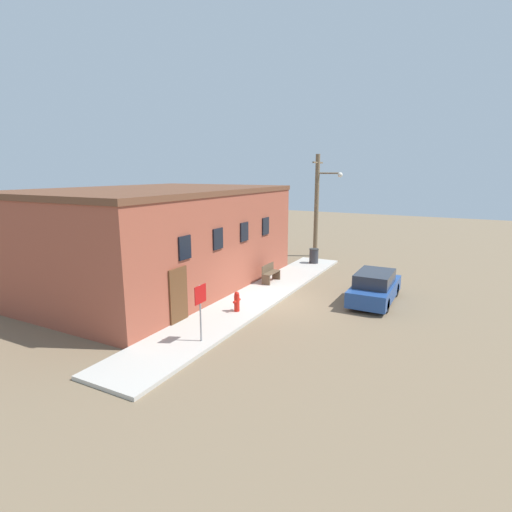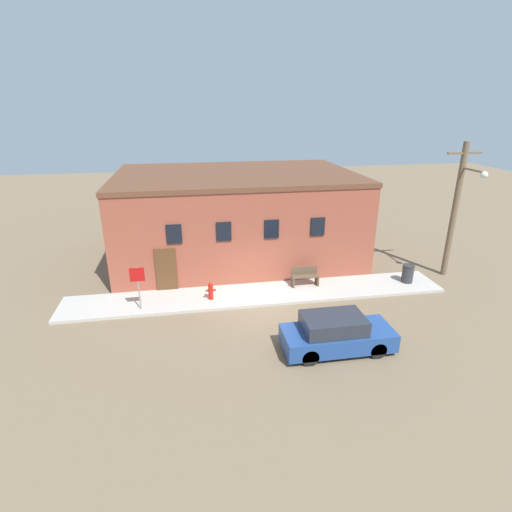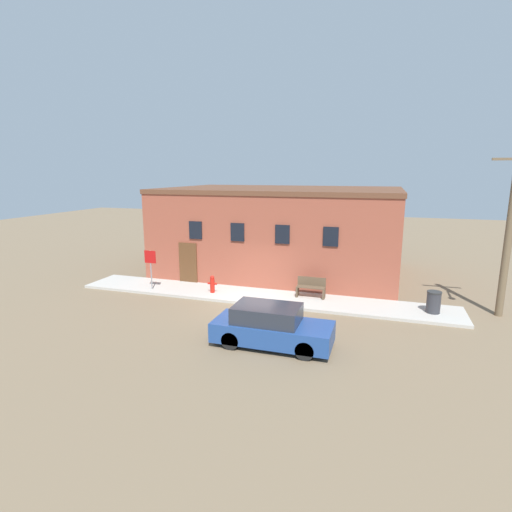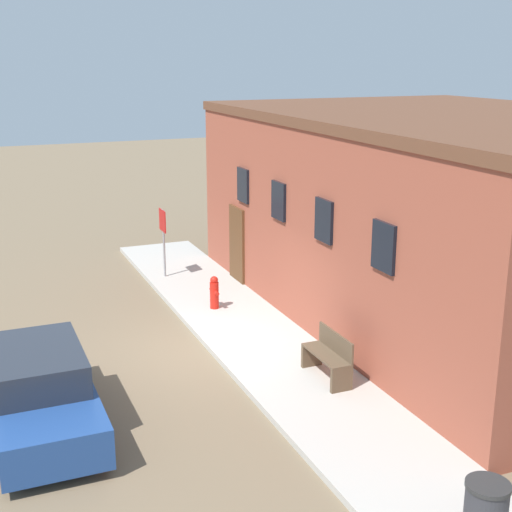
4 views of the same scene
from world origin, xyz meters
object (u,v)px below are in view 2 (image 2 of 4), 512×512
at_px(fire_hydrant, 211,291).
at_px(stop_sign, 138,281).
at_px(trash_bin, 408,273).
at_px(utility_pole, 456,207).
at_px(parked_car, 336,334).
at_px(bench, 305,277).

xyz_separation_m(fire_hydrant, stop_sign, (-3.07, -0.42, 0.93)).
xyz_separation_m(trash_bin, utility_pole, (2.58, 0.73, 3.07)).
distance_m(trash_bin, parked_car, 7.34).
bearing_deg(parked_car, fire_hydrant, 132.53).
bearing_deg(trash_bin, parked_car, -138.98).
bearing_deg(parked_car, stop_sign, 150.15).
bearing_deg(bench, parked_car, -94.21).
distance_m(stop_sign, bench, 7.82).
bearing_deg(trash_bin, fire_hydrant, -178.80).
relative_size(stop_sign, parked_car, 0.48).
xyz_separation_m(stop_sign, parked_car, (7.29, -4.19, -0.81)).
xyz_separation_m(trash_bin, parked_car, (-5.53, -4.81, 0.08)).
xyz_separation_m(stop_sign, bench, (7.69, 1.15, -0.90)).
relative_size(bench, parked_car, 0.33).
relative_size(fire_hydrant, bench, 0.63).
distance_m(bench, trash_bin, 5.17).
xyz_separation_m(fire_hydrant, utility_pole, (12.34, 0.94, 3.11)).
xyz_separation_m(bench, trash_bin, (5.14, -0.52, 0.01)).
height_order(bench, utility_pole, utility_pole).
distance_m(fire_hydrant, bench, 4.68).
distance_m(stop_sign, parked_car, 8.45).
distance_m(bench, utility_pole, 8.32).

